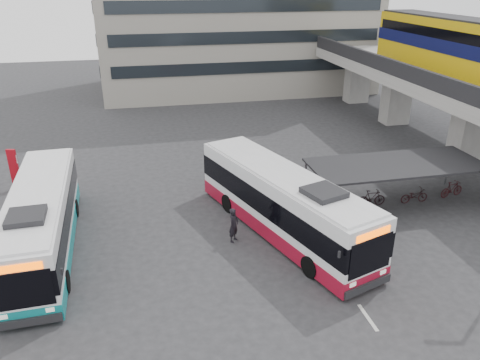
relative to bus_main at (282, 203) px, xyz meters
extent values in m
plane|color=#28282B|center=(-1.15, -1.23, -1.70)|extent=(120.00, 120.00, 0.00)
cube|color=gray|center=(15.85, 6.77, 0.60)|extent=(2.20, 1.60, 4.60)
cube|color=gray|center=(15.85, 16.77, 0.60)|extent=(2.20, 1.60, 4.60)
cube|color=gray|center=(15.85, 24.77, 0.60)|extent=(2.20, 1.60, 4.60)
cube|color=gray|center=(15.85, 10.77, 3.35)|extent=(8.00, 32.00, 0.90)
cube|color=black|center=(12.10, 10.77, 4.35)|extent=(0.35, 32.00, 1.10)
cube|color=gold|center=(15.85, 8.55, 5.90)|extent=(2.90, 20.00, 3.90)
cube|color=#0A0D3A|center=(15.85, 8.55, 6.10)|extent=(2.98, 20.02, 0.90)
cube|color=black|center=(15.85, 8.55, 6.90)|extent=(2.96, 19.20, 0.70)
cube|color=black|center=(15.85, 8.55, 7.85)|extent=(2.70, 19.60, 0.25)
cylinder|color=#595B60|center=(2.55, 3.57, -0.50)|extent=(0.12, 0.12, 2.40)
cylinder|color=#595B60|center=(12.15, 3.57, -0.50)|extent=(0.12, 0.12, 2.40)
cylinder|color=#595B60|center=(2.55, -0.03, -0.50)|extent=(0.12, 0.12, 2.40)
cube|color=black|center=(7.35, 1.77, 0.78)|extent=(10.00, 4.00, 0.12)
imported|color=black|center=(3.35, 1.77, -1.24)|extent=(1.71, 0.60, 0.90)
imported|color=black|center=(6.02, 1.77, -1.20)|extent=(1.66, 0.47, 1.00)
imported|color=black|center=(8.69, 1.77, -1.24)|extent=(1.71, 0.60, 0.90)
imported|color=black|center=(11.35, 1.77, -1.20)|extent=(1.66, 0.47, 1.00)
cube|color=beige|center=(1.35, -7.23, -1.69)|extent=(0.15, 1.60, 0.01)
cube|color=beige|center=(1.35, -4.23, -1.69)|extent=(0.15, 1.60, 0.01)
cube|color=beige|center=(1.35, -1.23, -1.69)|extent=(0.15, 1.60, 0.01)
cube|color=white|center=(-0.01, 0.02, 0.18)|extent=(6.39, 12.50, 2.82)
cube|color=maroon|center=(-0.01, 0.02, -1.13)|extent=(6.44, 12.55, 0.77)
cube|color=black|center=(-0.01, 0.02, 0.30)|extent=(6.45, 12.54, 1.18)
cube|color=#F65300|center=(1.95, -5.82, 1.23)|extent=(1.76, 0.66, 0.31)
cube|color=black|center=(0.97, -2.90, 1.81)|extent=(2.01, 2.05, 0.29)
cylinder|color=black|center=(0.08, -4.11, -1.18)|extent=(0.62, 1.07, 1.03)
cylinder|color=black|center=(0.06, 3.67, -1.18)|extent=(0.62, 1.07, 1.03)
cube|color=white|center=(-11.76, 0.81, 0.09)|extent=(2.96, 11.83, 2.69)
cube|color=#0D7276|center=(-11.76, 0.81, -1.16)|extent=(3.00, 11.87, 0.73)
cube|color=black|center=(-11.76, 0.81, 0.21)|extent=(3.02, 11.85, 1.12)
cube|color=#F65300|center=(-11.53, -5.06, 1.09)|extent=(1.75, 0.15, 0.29)
cube|color=black|center=(-11.65, -2.12, 1.65)|extent=(1.56, 1.62, 0.27)
cylinder|color=black|center=(-12.78, -2.99, -1.21)|extent=(0.33, 0.99, 0.98)
cylinder|color=black|center=(-10.73, 4.14, -1.21)|extent=(0.33, 0.99, 0.98)
imported|color=black|center=(-2.62, -0.37, -0.79)|extent=(0.76, 0.79, 1.82)
cube|color=#A30A14|center=(-14.64, 8.67, -0.36)|extent=(0.56, 0.30, 2.67)
cube|color=white|center=(-14.64, 8.67, 0.34)|extent=(0.57, 0.20, 0.53)
camera|label=1|loc=(-6.75, -20.49, 10.70)|focal=35.00mm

